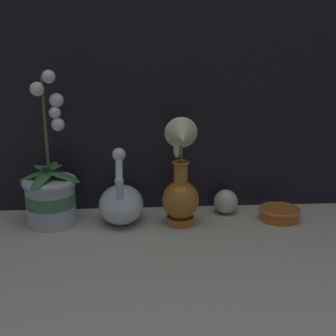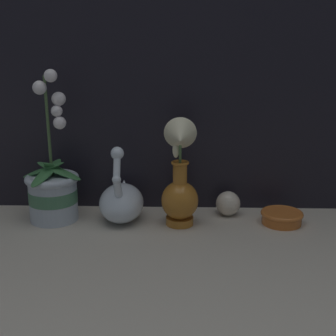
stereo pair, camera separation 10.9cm
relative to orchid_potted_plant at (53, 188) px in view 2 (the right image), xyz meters
name	(u,v)px [view 2 (the right image)]	position (x,y,z in m)	size (l,w,h in m)	color
ground_plane	(168,237)	(0.32, -0.11, -0.09)	(2.80, 2.80, 0.00)	#BCB2A3
orchid_potted_plant	(53,188)	(0.00, 0.00, 0.00)	(0.18, 0.18, 0.41)	#B2BCCC
swan_figurine	(122,200)	(0.19, 0.00, -0.03)	(0.12, 0.19, 0.22)	silver
blue_vase	(180,184)	(0.35, -0.03, 0.02)	(0.10, 0.11, 0.29)	#B26B23
glass_sphere	(228,203)	(0.48, 0.05, -0.06)	(0.07, 0.07, 0.07)	beige
amber_dish	(282,216)	(0.62, -0.01, -0.07)	(0.11, 0.11, 0.03)	#C66628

